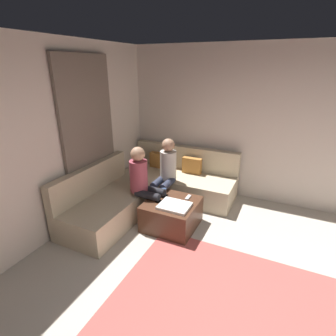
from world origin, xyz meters
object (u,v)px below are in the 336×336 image
Objects in this scene: coffee_mug at (164,191)px; person_on_couch_side at (144,181)px; ottoman at (172,214)px; person_on_couch_back at (166,171)px; game_remote at (188,197)px; sectional_couch at (151,189)px.

person_on_couch_side reaches higher than coffee_mug.
person_on_couch_back is (-0.36, 0.55, 0.45)m from ottoman.
game_remote is 0.73m from person_on_couch_side.
person_on_couch_back reaches higher than game_remote.
game_remote is 0.12× the size of person_on_couch_side.
ottoman is at bearing -129.29° from game_remote.
sectional_couch is 2.12× the size of person_on_couch_back.
ottoman is at bearing 123.35° from person_on_couch_back.
person_on_couch_side is (-0.12, -0.53, 0.00)m from person_on_couch_back.
person_on_couch_back is 1.00× the size of person_on_couch_side.
person_on_couch_side is at bearing -72.65° from sectional_couch.
coffee_mug is (-0.22, 0.18, 0.26)m from ottoman.
game_remote is (0.18, 0.22, 0.22)m from ottoman.
sectional_couch is 0.46m from person_on_couch_back.
person_on_couch_side is at bearing -149.48° from coffee_mug.
person_on_couch_back reaches higher than sectional_couch.
person_on_couch_side is (-0.66, -0.19, 0.23)m from game_remote.
coffee_mug reaches higher than game_remote.
ottoman is 0.63× the size of person_on_couch_side.
person_on_couch_side is (-0.48, 0.03, 0.45)m from ottoman.
sectional_couch is 2.12× the size of person_on_couch_side.
ottoman is 0.36m from game_remote.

